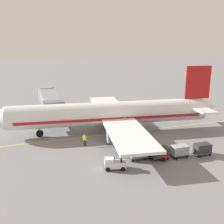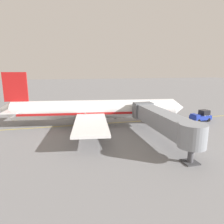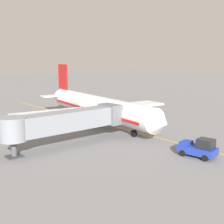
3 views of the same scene
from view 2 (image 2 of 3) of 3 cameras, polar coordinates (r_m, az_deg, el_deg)
The scene contains 13 objects.
ground_plane at distance 41.70m, azimuth -2.12°, elevation -3.30°, with size 400.00×400.00×0.00m, color slate.
gate_lead_in_line at distance 41.70m, azimuth -2.12°, elevation -3.30°, with size 0.24×80.00×0.01m, color gold.
parked_airliner at distance 39.82m, azimuth -5.11°, elevation 0.63°, with size 30.43×37.32×10.63m.
jet_bridge at distance 31.28m, azimuth 14.38°, elevation -2.40°, with size 17.87×3.50×4.98m.
pushback_tractor at distance 47.51m, azimuth 24.27°, elevation -1.10°, with size 2.79×4.66×2.40m.
baggage_tug_lead at distance 46.81m, azimuth -7.48°, elevation -0.77°, with size 1.81×2.72×1.62m.
baggage_tug_trailing at distance 51.09m, azimuth -9.55°, elevation 0.25°, with size 2.56×2.66×1.62m.
baggage_tug_spare at distance 52.81m, azimuth -3.07°, elevation 0.80°, with size 1.84×2.73×1.62m.
baggage_cart_front at distance 50.69m, azimuth -6.78°, elevation 0.52°, with size 1.33×2.91×1.58m.
baggage_cart_second_in_train at distance 51.23m, azimuth -9.94°, elevation 0.54°, with size 1.33×2.91×1.58m.
baggage_cart_third_in_train at distance 51.45m, azimuth -12.92°, elevation 0.46°, with size 1.33×2.91×1.58m.
baggage_cart_tail_end at distance 51.91m, azimuth -16.42°, elevation 0.38°, with size 1.33×2.91×1.58m.
ground_crew_wing_walker at distance 45.41m, azimuth 0.97°, elevation -0.76°, with size 0.54×0.61×1.69m.
Camera 2 is at (39.36, -8.07, 11.14)m, focal length 31.75 mm.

